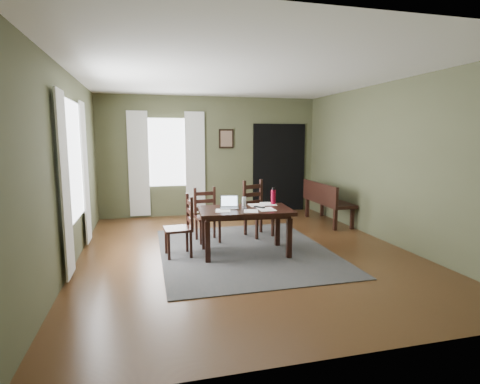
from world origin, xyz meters
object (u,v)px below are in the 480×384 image
object	(u,v)px
laptop	(229,205)
dining_table	(245,214)
chair_back_left	(207,215)
water_bottle	(273,197)
chair_end	(181,227)
bench	(325,199)
chair_back_right	(257,209)

from	to	relation	value
laptop	dining_table	bearing A→B (deg)	-16.57
chair_back_left	water_bottle	world-z (taller)	water_bottle
chair_end	water_bottle	size ratio (longest dim) A/B	3.37
chair_end	laptop	distance (m)	0.80
dining_table	laptop	world-z (taller)	laptop
bench	chair_back_left	bearing A→B (deg)	106.70
chair_end	dining_table	bearing A→B (deg)	78.41
chair_end	chair_back_right	xyz separation A→B (m)	(1.45, 0.87, 0.04)
dining_table	laptop	distance (m)	0.28
chair_back_right	bench	bearing A→B (deg)	1.98
chair_back_right	laptop	size ratio (longest dim) A/B	3.10
laptop	water_bottle	size ratio (longest dim) A/B	1.19
chair_end	laptop	world-z (taller)	chair_end
water_bottle	laptop	bearing A→B (deg)	-168.47
bench	laptop	distance (m)	2.85
chair_back_right	water_bottle	world-z (taller)	chair_back_right
laptop	water_bottle	xyz separation A→B (m)	(0.76, 0.16, 0.07)
chair_end	water_bottle	bearing A→B (deg)	91.62
chair_back_right	chair_back_left	bearing A→B (deg)	169.06
bench	water_bottle	xyz separation A→B (m)	(-1.63, -1.37, 0.32)
chair_back_left	laptop	distance (m)	0.83
chair_back_right	laptop	distance (m)	1.16
chair_end	laptop	xyz separation A→B (m)	(0.74, -0.01, 0.30)
chair_back_left	bench	distance (m)	2.74
chair_back_right	chair_end	bearing A→B (deg)	-168.42
chair_end	bench	distance (m)	3.48
chair_back_right	dining_table	bearing A→B (deg)	-135.73
dining_table	bench	size ratio (longest dim) A/B	0.97
chair_end	chair_back_right	size ratio (longest dim) A/B	0.92
chair_back_right	laptop	xyz separation A→B (m)	(-0.72, -0.87, 0.26)
chair_back_left	laptop	bearing A→B (deg)	-78.15
water_bottle	chair_end	bearing A→B (deg)	-174.41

